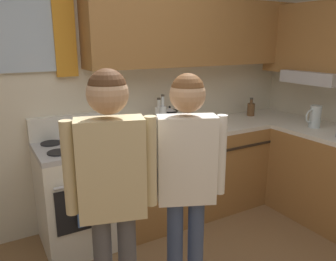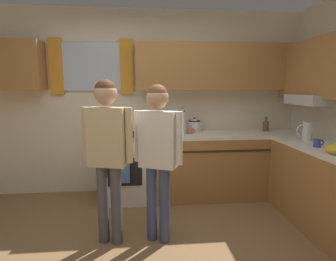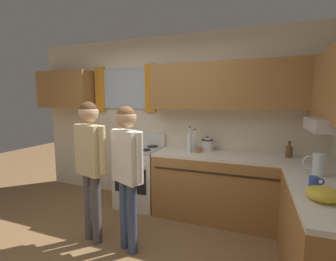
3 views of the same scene
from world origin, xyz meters
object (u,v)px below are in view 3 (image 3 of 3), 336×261
object	(u,v)px
mug_cobalt_blue	(314,181)
bottle_milk_white	(195,143)
stove_oven	(140,175)
bottle_tall_clear	(189,143)
adult_left	(90,155)
cup_terracotta	(199,150)
stovetop_kettle	(207,144)
bottle_squat_brown	(289,151)
water_pitcher	(318,164)
adult_in_plaid	(127,162)
mixing_bowl	(323,194)

from	to	relation	value
mug_cobalt_blue	bottle_milk_white	bearing A→B (deg)	141.41
stove_oven	bottle_tall_clear	xyz separation A→B (m)	(0.80, -0.07, 0.57)
stove_oven	adult_left	distance (m)	1.19
cup_terracotta	stovetop_kettle	xyz separation A→B (m)	(0.09, 0.17, 0.06)
stove_oven	cup_terracotta	xyz separation A→B (m)	(0.92, -0.01, 0.47)
stovetop_kettle	bottle_squat_brown	bearing A→B (deg)	-2.41
bottle_milk_white	cup_terracotta	bearing A→B (deg)	-46.81
stove_oven	cup_terracotta	bearing A→B (deg)	-0.80
water_pitcher	adult_left	size ratio (longest dim) A/B	0.14
mug_cobalt_blue	adult_left	size ratio (longest dim) A/B	0.07
bottle_squat_brown	stovetop_kettle	xyz separation A→B (m)	(-1.05, 0.04, 0.02)
stove_oven	bottle_milk_white	xyz separation A→B (m)	(0.84, 0.07, 0.55)
bottle_tall_clear	bottle_milk_white	size ratio (longest dim) A/B	1.17
bottle_tall_clear	adult_in_plaid	size ratio (longest dim) A/B	0.24
bottle_tall_clear	stove_oven	bearing A→B (deg)	175.15
bottle_squat_brown	cup_terracotta	bearing A→B (deg)	-173.61
bottle_tall_clear	adult_in_plaid	distance (m)	1.08
adult_in_plaid	bottle_squat_brown	bearing A→B (deg)	35.78
cup_terracotta	mixing_bowl	bearing A→B (deg)	-46.06
cup_terracotta	adult_in_plaid	distance (m)	1.18
stovetop_kettle	mixing_bowl	size ratio (longest dim) A/B	1.20
water_pitcher	mixing_bowl	size ratio (longest dim) A/B	0.96
bottle_tall_clear	stovetop_kettle	distance (m)	0.31
bottle_milk_white	mixing_bowl	distance (m)	1.85
adult_in_plaid	adult_left	bearing A→B (deg)	178.55
mixing_bowl	adult_in_plaid	distance (m)	1.72
mixing_bowl	adult_left	bearing A→B (deg)	174.88
bottle_tall_clear	adult_in_plaid	xyz separation A→B (m)	(-0.39, -1.00, -0.06)
bottle_squat_brown	cup_terracotta	size ratio (longest dim) A/B	1.88
stovetop_kettle	adult_in_plaid	world-z (taller)	adult_in_plaid
cup_terracotta	bottle_tall_clear	bearing A→B (deg)	-154.64
adult_in_plaid	bottle_tall_clear	bearing A→B (deg)	68.64
bottle_milk_white	mixing_bowl	bearing A→B (deg)	-46.11
bottle_squat_brown	adult_in_plaid	world-z (taller)	adult_in_plaid
mixing_bowl	adult_in_plaid	xyz separation A→B (m)	(-1.71, 0.18, 0.03)
bottle_tall_clear	water_pitcher	bearing A→B (deg)	-20.67
stovetop_kettle	mixing_bowl	distance (m)	1.80
cup_terracotta	mug_cobalt_blue	bearing A→B (deg)	-37.96
stove_oven	bottle_tall_clear	size ratio (longest dim) A/B	3.00
stove_oven	stovetop_kettle	xyz separation A→B (m)	(1.01, 0.16, 0.53)
stovetop_kettle	stove_oven	bearing A→B (deg)	-171.05
stovetop_kettle	adult_in_plaid	size ratio (longest dim) A/B	0.18
stove_oven	bottle_tall_clear	bearing A→B (deg)	-4.85
bottle_tall_clear	bottle_milk_white	bearing A→B (deg)	75.85
water_pitcher	adult_in_plaid	world-z (taller)	adult_in_plaid
bottle_milk_white	adult_in_plaid	size ratio (longest dim) A/B	0.20
bottle_milk_white	mixing_bowl	world-z (taller)	bottle_milk_white
mixing_bowl	adult_left	world-z (taller)	adult_left
bottle_milk_white	stovetop_kettle	bearing A→B (deg)	26.75
cup_terracotta	adult_left	size ratio (longest dim) A/B	0.07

